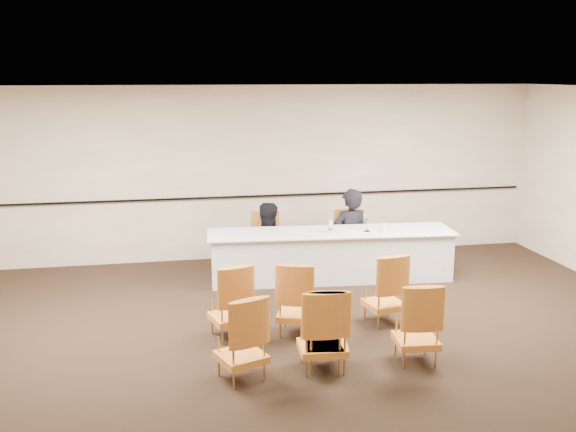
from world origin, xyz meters
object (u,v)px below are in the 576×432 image
Objects in this scene: water_bottle at (330,226)px; aud_chair_back_right at (417,321)px; panel_table at (331,255)px; aud_chair_back_left at (241,337)px; coffee_cup at (384,228)px; aud_chair_front_left at (230,300)px; aud_chair_back_mid at (326,327)px; drinking_glass at (329,229)px; panelist_main_chair at (350,240)px; aud_chair_front_right at (384,288)px; panelist_main at (350,242)px; panelist_second_chair at (266,242)px; microphone at (367,224)px; aud_chair_front_mid at (297,297)px; panelist_second at (266,252)px; aud_chair_extra at (320,328)px.

water_bottle is 0.23× the size of aud_chair_back_right.
aud_chair_back_left reaches higher than panel_table.
coffee_cup is at bearing -10.34° from water_bottle.
aud_chair_back_mid is (0.94, -1.06, 0.00)m from aud_chair_front_left.
drinking_glass is 0.72× the size of coffee_cup.
panelist_main_chair and aud_chair_back_mid have the same top height.
aud_chair_back_right is (1.03, -0.03, 0.00)m from aud_chair_back_mid.
drinking_glass is at bearing 99.31° from water_bottle.
aud_chair_back_left reaches higher than drinking_glass.
aud_chair_front_right is (-0.25, -2.45, 0.00)m from panelist_main_chair.
water_bottle reaches higher than coffee_cup.
aud_chair_front_left is (-2.26, -2.53, 0.04)m from panelist_main.
panelist_main reaches higher than panelist_second_chair.
aud_chair_front_right and aud_chair_back_left have the same top height.
water_bottle is at bearing -80.69° from drinking_glass.
microphone is (0.07, -0.67, 0.43)m from panelist_main_chair.
panelist_main_chair and aud_chair_back_left have the same top height.
panelist_second_chair and aud_chair_front_mid have the same top height.
panel_table is 2.27m from aud_chair_front_mid.
aud_chair_front_left is at bearing -163.93° from aud_chair_front_mid.
water_bottle reaches higher than aud_chair_back_right.
coffee_cup is 3.91m from aud_chair_back_left.
panelist_second is 1.75× the size of aud_chair_front_left.
panelist_second_chair is 1.00× the size of aud_chair_back_left.
aud_chair_extra reaches higher than panel_table.
aud_chair_extra is at bearing -16.36° from aud_chair_back_left.
aud_chair_back_left is (-2.34, -3.00, -0.43)m from microphone.
panelist_second reaches higher than panel_table.
aud_chair_extra is (0.88, 0.06, 0.00)m from aud_chair_back_left.
panelist_second is 2.78m from aud_chair_front_left.
microphone is 3.31m from aud_chair_extra.
panelist_main_chair is 2.46m from aud_chair_front_right.
aud_chair_back_right is 1.11m from aud_chair_extra.
panelist_main_chair is 1.00× the size of aud_chair_back_left.
panelist_second_chair is at bearing -180.00° from panelist_main_chair.
aud_chair_front_mid is (-0.93, -1.98, -0.41)m from water_bottle.
aud_chair_back_left is (-1.76, -3.09, -0.35)m from drinking_glass.
panelist_second_chair is (-1.40, 0.11, 0.04)m from panelist_main.
coffee_cup is 0.15× the size of aud_chair_back_left.
aud_chair_front_mid is at bearing 105.36° from aud_chair_back_mid.
panelist_main_chair and aud_chair_front_left have the same top height.
panelist_second is at bearing 99.69° from aud_chair_back_mid.
aud_chair_front_mid is 1.00× the size of aud_chair_extra.
microphone is at bearing 31.65° from aud_chair_back_left.
aud_chair_front_right is at bearing -61.26° from panelist_second_chair.
panelist_main is 1.90× the size of aud_chair_back_mid.
microphone reaches higher than aud_chair_back_left.
coffee_cup is 3.34m from aud_chair_extra.
panelist_main is at bearing 50.73° from water_bottle.
panelist_main_chair is at bearing 78.30° from aud_chair_back_mid.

